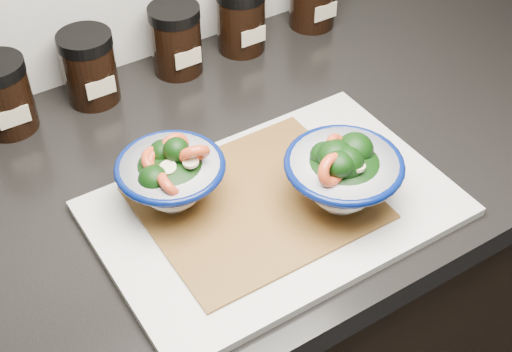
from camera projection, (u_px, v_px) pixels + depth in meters
cabinet at (257, 341)px, 1.33m from camera, size 3.43×0.58×0.86m
countertop at (257, 161)px, 1.03m from camera, size 3.50×0.60×0.04m
cutting_board at (275, 208)px, 0.92m from camera, size 0.45×0.30×0.01m
bamboo_mat at (256, 202)px, 0.92m from camera, size 0.28×0.24×0.00m
bowl_left at (171, 176)px, 0.89m from camera, size 0.14×0.14×0.10m
bowl_right at (343, 173)px, 0.88m from camera, size 0.15×0.15×0.11m
spice_jar_b at (3, 95)px, 1.01m from camera, size 0.08×0.08×0.11m
spice_jar_c at (89, 67)px, 1.07m from camera, size 0.08×0.08×0.11m
spice_jar_d at (176, 39)px, 1.12m from camera, size 0.08×0.08×0.11m
spice_jar_e at (241, 18)px, 1.17m from camera, size 0.08×0.08×0.11m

